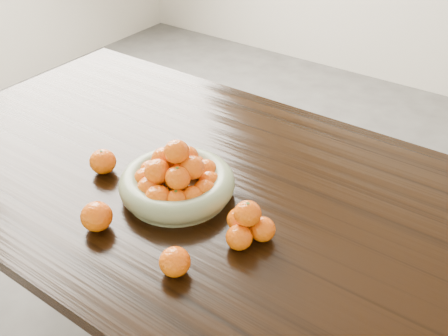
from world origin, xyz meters
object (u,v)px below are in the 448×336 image
Objects in this scene: fruit_bowl at (176,180)px; orange_pyramid at (247,225)px; loose_orange_0 at (103,162)px; dining_table at (233,218)px.

orange_pyramid is at bearing -8.61° from fruit_bowl.
fruit_bowl reaches higher than loose_orange_0.
orange_pyramid is 1.67× the size of loose_orange_0.
loose_orange_0 is (-0.34, -0.13, 0.12)m from dining_table.
fruit_bowl is 0.24m from orange_pyramid.
loose_orange_0 is at bearing -179.50° from orange_pyramid.
orange_pyramid is (0.24, -0.04, -0.00)m from fruit_bowl.
dining_table is 6.78× the size of fruit_bowl.
orange_pyramid reaches higher than dining_table.
orange_pyramid is at bearing 0.50° from loose_orange_0.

